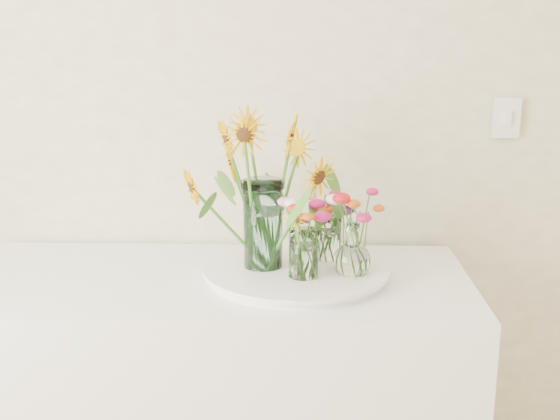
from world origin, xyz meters
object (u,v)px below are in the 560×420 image
(mason_jar, at_px, (263,224))
(small_vase_b, at_px, (353,249))
(tray, at_px, (296,272))
(small_vase_c, at_px, (328,239))
(small_vase_a, at_px, (304,254))

(mason_jar, relative_size, small_vase_b, 1.73)
(tray, bearing_deg, small_vase_c, 36.32)
(tray, distance_m, small_vase_b, 0.18)
(small_vase_b, xyz_separation_m, small_vase_c, (-0.06, 0.12, -0.01))
(small_vase_b, relative_size, small_vase_c, 1.13)
(small_vase_a, bearing_deg, small_vase_c, 65.18)
(tray, bearing_deg, small_vase_a, -76.15)
(mason_jar, distance_m, small_vase_c, 0.20)
(small_vase_a, bearing_deg, small_vase_b, 13.03)
(mason_jar, bearing_deg, small_vase_a, -36.28)
(small_vase_a, bearing_deg, mason_jar, 143.72)
(tray, distance_m, small_vase_c, 0.13)
(mason_jar, bearing_deg, small_vase_b, -12.13)
(mason_jar, height_order, small_vase_a, mason_jar)
(mason_jar, xyz_separation_m, small_vase_c, (0.18, 0.07, -0.06))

